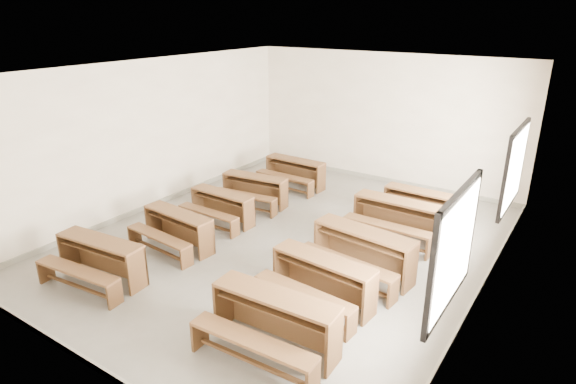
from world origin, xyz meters
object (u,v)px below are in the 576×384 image
Objects in this scene: desk_set_1 at (177,227)px; desk_set_4 at (294,171)px; desk_set_9 at (419,204)px; desk_set_3 at (254,188)px; desk_set_6 at (321,278)px; desk_set_8 at (396,216)px; desk_set_0 at (99,257)px; desk_set_7 at (362,250)px; desk_set_2 at (221,205)px; desk_set_5 at (273,318)px.

desk_set_4 is at bearing 94.18° from desk_set_1.
desk_set_9 is (3.31, -0.36, -0.02)m from desk_set_4.
desk_set_6 is at bearing -45.19° from desk_set_3.
desk_set_8 reaches higher than desk_set_6.
desk_set_0 is 0.98× the size of desk_set_6.
desk_set_8 is at bearing -95.11° from desk_set_9.
desk_set_7 reaches higher than desk_set_4.
desk_set_9 reaches higher than desk_set_2.
desk_set_0 is at bearing -91.94° from desk_set_1.
desk_set_1 is 2.45m from desk_set_3.
desk_set_7 is 2.61m from desk_set_9.
desk_set_8 is 1.12× the size of desk_set_9.
desk_set_5 is at bearing -38.69° from desk_set_2.
desk_set_6 reaches higher than desk_set_4.
desk_set_1 reaches higher than desk_set_3.
desk_set_0 is 1.54m from desk_set_1.
desk_set_4 is at bearing 82.44° from desk_set_0.
desk_set_4 is at bearing 131.96° from desk_set_6.
desk_set_5 is at bearing -85.10° from desk_set_6.
desk_set_4 is 3.33m from desk_set_9.
desk_set_8 is at bearing 45.19° from desk_set_0.
desk_set_8 is (3.37, 4.15, 0.03)m from desk_set_0.
desk_set_7 is (3.25, -2.97, 0.05)m from desk_set_4.
desk_set_6 reaches higher than desk_set_2.
desk_set_0 is 1.06× the size of desk_set_4.
desk_set_2 is at bearing -179.46° from desk_set_7.
desk_set_0 is 4.25m from desk_set_7.
desk_set_6 is (3.22, -2.55, 0.03)m from desk_set_3.
desk_set_1 is 0.99× the size of desk_set_3.
desk_set_6 is at bearing -91.22° from desk_set_8.
desk_set_4 is 3.46m from desk_set_8.
desk_set_0 is 6.20m from desk_set_9.
desk_set_8 is at bearing 86.64° from desk_set_5.
desk_set_2 is 0.86× the size of desk_set_6.
desk_set_1 is 0.89× the size of desk_set_5.
desk_set_0 is 5.35m from desk_set_8.
desk_set_3 is 0.94× the size of desk_set_8.
desk_set_4 is 0.93× the size of desk_set_6.
desk_set_6 reaches higher than desk_set_9.
desk_set_1 is 3.42m from desk_set_5.
desk_set_7 is at bearing -41.08° from desk_set_4.
desk_set_2 is 1.14m from desk_set_3.
desk_set_8 is 0.98m from desk_set_9.
desk_set_5 is at bearing -56.39° from desk_set_3.
desk_set_2 is 4.09m from desk_set_9.
desk_set_6 is (3.20, -1.42, 0.05)m from desk_set_2.
desk_set_3 is 1.51m from desk_set_4.
desk_set_4 reaches higher than desk_set_9.
desk_set_6 is 3.71m from desk_set_9.
desk_set_7 is at bearing -87.62° from desk_set_8.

